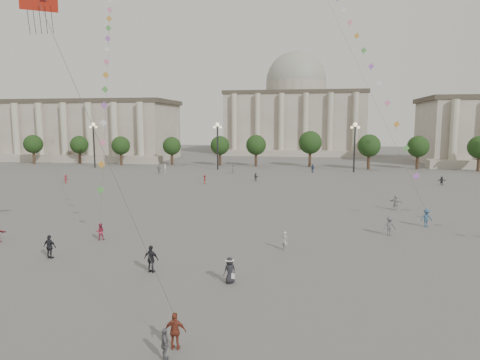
# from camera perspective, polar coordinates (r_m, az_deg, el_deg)

# --- Properties ---
(ground) EXTENTS (360.00, 360.00, 0.00)m
(ground) POSITION_cam_1_polar(r_m,az_deg,el_deg) (27.13, -4.05, -15.07)
(ground) COLOR #5D5B57
(ground) RESTS_ON ground
(hall_west) EXTENTS (84.00, 26.22, 17.20)m
(hall_west) POSITION_cam_1_polar(r_m,az_deg,el_deg) (143.30, -25.02, 6.04)
(hall_west) COLOR gray
(hall_west) RESTS_ON ground
(hall_central) EXTENTS (48.30, 34.30, 35.50)m
(hall_central) POSITION_cam_1_polar(r_m,az_deg,el_deg) (153.72, 7.39, 8.90)
(hall_central) COLOR gray
(hall_central) RESTS_ON ground
(tree_row) EXTENTS (137.12, 5.12, 8.00)m
(tree_row) POSITION_cam_1_polar(r_m,az_deg,el_deg) (102.63, 6.21, 4.69)
(tree_row) COLOR #35251A
(tree_row) RESTS_ON ground
(lamp_post_far_west) EXTENTS (2.00, 0.90, 10.65)m
(lamp_post_far_west) POSITION_cam_1_polar(r_m,az_deg,el_deg) (107.26, -18.94, 5.49)
(lamp_post_far_west) COLOR #262628
(lamp_post_far_west) RESTS_ON ground
(lamp_post_mid_west) EXTENTS (2.00, 0.90, 10.65)m
(lamp_post_mid_west) POSITION_cam_1_polar(r_m,az_deg,el_deg) (96.68, -3.01, 5.71)
(lamp_post_mid_west) COLOR #262628
(lamp_post_mid_west) RESTS_ON ground
(lamp_post_mid_east) EXTENTS (2.00, 0.90, 10.65)m
(lamp_post_mid_east) POSITION_cam_1_polar(r_m,az_deg,el_deg) (94.82, 15.06, 5.43)
(lamp_post_mid_east) COLOR #262628
(lamp_post_mid_east) RESTS_ON ground
(person_crowd_0) EXTENTS (1.05, 1.11, 1.85)m
(person_crowd_0) POSITION_cam_1_polar(r_m,az_deg,el_deg) (92.82, 9.65, 1.56)
(person_crowd_0) COLOR navy
(person_crowd_0) RESTS_ON ground
(person_crowd_2) EXTENTS (0.83, 1.09, 1.49)m
(person_crowd_2) POSITION_cam_1_polar(r_m,az_deg,el_deg) (81.01, -22.20, 0.12)
(person_crowd_2) COLOR maroon
(person_crowd_2) RESTS_ON ground
(person_crowd_4) EXTENTS (1.76, 1.48, 1.90)m
(person_crowd_4) POSITION_cam_1_polar(r_m,az_deg,el_deg) (90.07, -0.90, 1.50)
(person_crowd_4) COLOR beige
(person_crowd_4) RESTS_ON ground
(person_crowd_6) EXTENTS (1.33, 1.00, 1.83)m
(person_crowd_6) POSITION_cam_1_polar(r_m,az_deg,el_deg) (42.52, 19.32, -5.82)
(person_crowd_6) COLOR #5A5A5E
(person_crowd_6) RESTS_ON ground
(person_crowd_7) EXTENTS (1.79, 1.49, 1.93)m
(person_crowd_7) POSITION_cam_1_polar(r_m,az_deg,el_deg) (55.12, 20.10, -2.81)
(person_crowd_7) COLOR #B8B9B4
(person_crowd_7) RESTS_ON ground
(person_crowd_9) EXTENTS (1.42, 0.56, 1.50)m
(person_crowd_9) POSITION_cam_1_polar(r_m,az_deg,el_deg) (80.43, 25.30, -0.10)
(person_crowd_9) COLOR black
(person_crowd_9) RESTS_ON ground
(person_crowd_10) EXTENTS (0.45, 0.68, 1.87)m
(person_crowd_10) POSITION_cam_1_polar(r_m,az_deg,el_deg) (92.61, -9.95, 1.54)
(person_crowd_10) COLOR silver
(person_crowd_10) RESTS_ON ground
(person_crowd_12) EXTENTS (1.30, 1.40, 1.57)m
(person_crowd_12) POSITION_cam_1_polar(r_m,az_deg,el_deg) (77.61, 2.11, 0.40)
(person_crowd_12) COLOR #5D5E62
(person_crowd_12) RESTS_ON ground
(person_crowd_13) EXTENTS (0.68, 0.67, 1.59)m
(person_crowd_13) POSITION_cam_1_polar(r_m,az_deg,el_deg) (35.92, 6.00, -8.05)
(person_crowd_13) COLOR #AFAEAB
(person_crowd_13) RESTS_ON ground
(person_crowd_16) EXTENTS (1.13, 0.52, 1.89)m
(person_crowd_16) POSITION_cam_1_polar(r_m,az_deg,el_deg) (90.21, -10.78, 1.37)
(person_crowd_16) COLOR slate
(person_crowd_16) RESTS_ON ground
(person_crowd_17) EXTENTS (0.65, 1.05, 1.57)m
(person_crowd_17) POSITION_cam_1_polar(r_m,az_deg,el_deg) (74.56, -4.70, 0.08)
(person_crowd_17) COLOR maroon
(person_crowd_17) RESTS_ON ground
(tourist_0) EXTENTS (1.06, 0.49, 1.77)m
(tourist_0) POSITION_cam_1_polar(r_m,az_deg,el_deg) (21.19, -8.62, -19.30)
(tourist_0) COLOR brown
(tourist_0) RESTS_ON ground
(tourist_1) EXTENTS (1.21, 0.69, 1.95)m
(tourist_1) POSITION_cam_1_polar(r_m,az_deg,el_deg) (31.17, -11.75, -10.27)
(tourist_1) COLOR black
(tourist_1) RESTS_ON ground
(tourist_3) EXTENTS (0.73, 0.94, 1.49)m
(tourist_3) POSITION_cam_1_polar(r_m,az_deg,el_deg) (20.46, -9.98, -20.81)
(tourist_3) COLOR slate
(tourist_3) RESTS_ON ground
(tourist_4) EXTENTS (1.13, 0.57, 1.86)m
(tourist_4) POSITION_cam_1_polar(r_m,az_deg,el_deg) (36.66, -24.03, -8.14)
(tourist_4) COLOR black
(tourist_4) RESTS_ON ground
(kite_flyer_0) EXTENTS (0.91, 0.83, 1.53)m
(kite_flyer_0) POSITION_cam_1_polar(r_m,az_deg,el_deg) (40.74, -18.13, -6.56)
(kite_flyer_0) COLOR #9D2A42
(kite_flyer_0) RESTS_ON ground
(kite_flyer_1) EXTENTS (1.35, 0.99, 1.87)m
(kite_flyer_1) POSITION_cam_1_polar(r_m,az_deg,el_deg) (47.33, 23.61, -4.67)
(kite_flyer_1) COLOR #31516F
(kite_flyer_1) RESTS_ON ground
(hat_person) EXTENTS (1.00, 0.96, 1.73)m
(hat_person) POSITION_cam_1_polar(r_m,az_deg,el_deg) (28.62, -1.37, -11.89)
(hat_person) COLOR black
(hat_person) RESTS_ON ground
(dragon_kite) EXTENTS (6.41, 4.37, 20.69)m
(dragon_kite) POSITION_cam_1_polar(r_m,az_deg,el_deg) (30.66, -25.03, 19.23)
(dragon_kite) COLOR red
(dragon_kite) RESTS_ON ground
(kite_train_west) EXTENTS (15.80, 37.04, 56.60)m
(kite_train_west) POSITION_cam_1_polar(r_m,az_deg,el_deg) (62.46, -17.08, 18.74)
(kite_train_west) COLOR #3F3F3F
(kite_train_west) RESTS_ON ground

